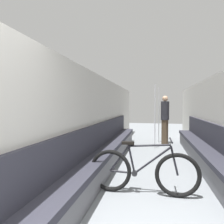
% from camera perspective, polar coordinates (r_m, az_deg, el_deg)
% --- Properties ---
extents(wall_left, '(0.10, 10.97, 2.16)m').
position_cam_1_polar(wall_left, '(5.06, -3.30, -2.20)').
color(wall_left, beige).
rests_on(wall_left, ground).
extents(wall_right, '(0.10, 10.97, 2.16)m').
position_cam_1_polar(wall_right, '(5.08, 28.18, -2.42)').
color(wall_right, beige).
rests_on(wall_right, ground).
extents(bench_seat_row_left, '(0.43, 6.66, 1.03)m').
position_cam_1_polar(bench_seat_row_left, '(4.91, -1.24, -11.13)').
color(bench_seat_row_left, '#5B5B60').
rests_on(bench_seat_row_left, ground).
extents(bench_seat_row_right, '(0.43, 6.66, 1.03)m').
position_cam_1_polar(bench_seat_row_right, '(4.92, 26.04, -11.29)').
color(bench_seat_row_right, '#5B5B60').
rests_on(bench_seat_row_right, ground).
extents(bicycle, '(1.79, 0.46, 0.91)m').
position_cam_1_polar(bicycle, '(3.41, 8.79, -16.52)').
color(bicycle, black).
rests_on(bicycle, ground).
extents(grab_pole_near, '(0.08, 0.08, 2.14)m').
position_cam_1_polar(grab_pole_near, '(7.96, 13.23, -0.97)').
color(grab_pole_near, gray).
rests_on(grab_pole_near, ground).
extents(grab_pole_far, '(0.08, 0.08, 2.14)m').
position_cam_1_polar(grab_pole_far, '(6.86, 12.16, -1.44)').
color(grab_pole_far, gray).
rests_on(grab_pole_far, ground).
extents(passenger_standing, '(0.30, 0.30, 1.79)m').
position_cam_1_polar(passenger_standing, '(7.66, 14.88, -1.94)').
color(passenger_standing, '#473828').
rests_on(passenger_standing, ground).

